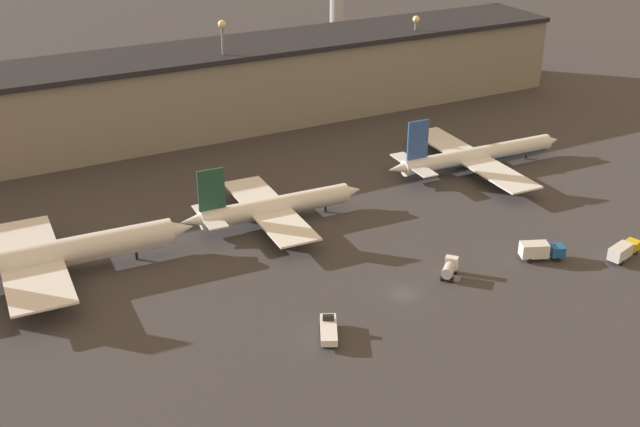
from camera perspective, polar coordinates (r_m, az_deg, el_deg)
name	(u,v)px	position (r m, az deg, el deg)	size (l,w,h in m)	color
ground	(403,294)	(125.88, 5.95, -5.68)	(600.00, 600.00, 0.00)	#383538
terminal_building	(208,90)	(192.20, -8.00, 8.72)	(187.28, 22.15, 19.37)	gray
airplane_0	(41,258)	(134.70, -19.23, -2.98)	(50.10, 31.79, 14.46)	silver
airplane_1	(273,207)	(145.88, -3.34, 0.47)	(35.54, 29.92, 12.55)	white
airplane_2	(476,156)	(172.19, 11.01, 4.06)	(43.03, 37.98, 12.92)	white
service_vehicle_0	(450,268)	(130.54, 9.20, -3.87)	(4.54, 4.37, 2.85)	white
service_vehicle_1	(623,250)	(143.34, 20.77, -2.46)	(7.92, 4.18, 2.82)	gold
service_vehicle_2	(540,250)	(138.75, 15.40, -2.53)	(7.74, 5.13, 3.10)	#195199
service_vehicle_3	(329,330)	(114.72, 0.62, -8.26)	(5.17, 7.26, 2.56)	white
lamp_post_1	(224,65)	(184.93, -6.84, 10.46)	(1.80, 1.80, 27.10)	slate
lamp_post_2	(415,48)	(208.75, 6.75, 11.60)	(1.80, 1.80, 22.97)	slate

